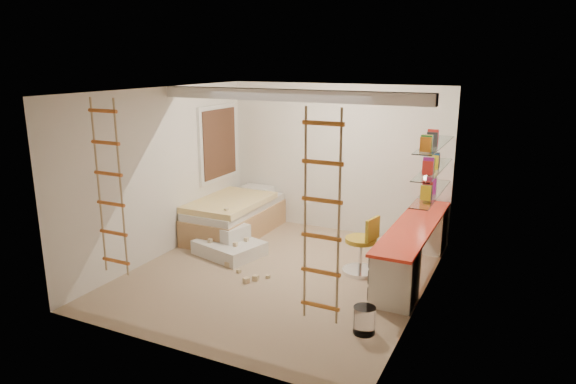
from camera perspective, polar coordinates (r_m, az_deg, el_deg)
The scene contains 15 objects.
floor at distance 7.48m, azimuth -1.01°, elevation -9.08°, with size 4.50×4.50×0.00m, color tan.
ceiling_beam at distance 7.14m, azimuth 0.00°, elevation 10.70°, with size 4.00×0.18×0.16m, color white.
window_frame at distance 9.26m, azimuth -7.80°, elevation 5.41°, with size 0.06×1.15×1.35m, color white.
window_blind at distance 9.24m, azimuth -7.59°, elevation 5.40°, with size 0.02×1.00×1.20m, color #4C2D1E.
rope_ladder_left at distance 6.41m, azimuth -19.20°, elevation 0.34°, with size 0.41×0.04×2.13m, color #C45D21, non-canonical shape.
rope_ladder_right at distance 4.93m, azimuth 3.76°, elevation -2.99°, with size 0.41×0.04×2.13m, color orange, non-canonical shape.
waste_bin at distance 6.00m, azimuth 8.47°, elevation -13.90°, with size 0.25×0.25×0.32m, color white.
desk at distance 7.57m, azimuth 13.75°, elevation -5.93°, with size 0.56×2.80×0.75m.
shelves at distance 7.50m, azimuth 15.84°, elevation 2.46°, with size 0.25×1.80×0.71m.
bed at distance 9.06m, azimuth -5.90°, elevation -2.68°, with size 1.02×2.00×0.69m.
task_lamp at distance 8.28m, azimuth 15.17°, elevation 1.03°, with size 0.14×0.36×0.57m.
swivel_chair at distance 7.46m, azimuth 8.22°, elevation -6.66°, with size 0.61×0.61×0.86m.
play_platform at distance 8.23m, azimuth -6.60°, elevation -5.65°, with size 1.14×0.99×0.43m.
toy_blocks at distance 7.81m, azimuth -5.75°, elevation -6.09°, with size 1.29×1.05×0.70m.
books at distance 7.48m, azimuth 15.90°, elevation 3.43°, with size 0.14×0.64×0.92m.
Camera 1 is at (3.10, -6.12, 3.00)m, focal length 32.00 mm.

